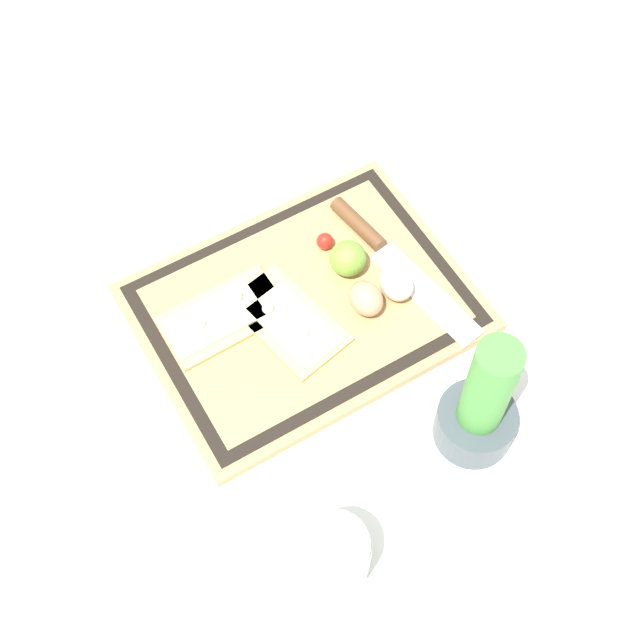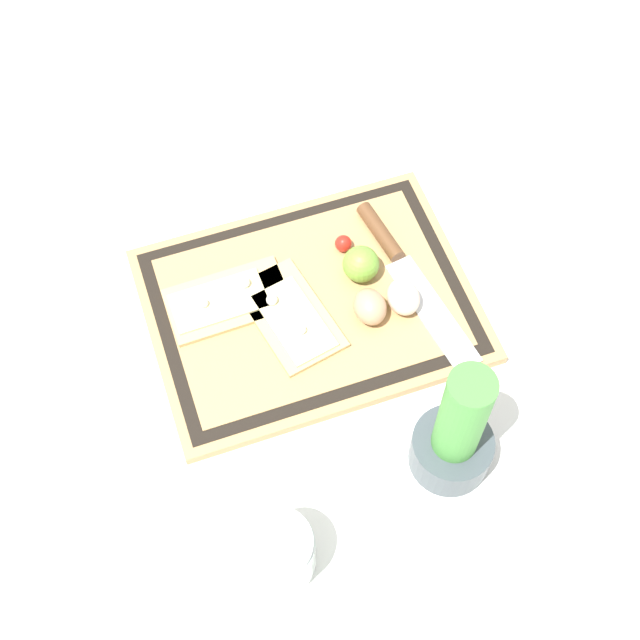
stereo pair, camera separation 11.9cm
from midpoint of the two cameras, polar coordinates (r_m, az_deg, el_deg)
ground_plane at (r=1.25m, az=-3.72°, el=0.37°), size 6.00×6.00×0.00m
cutting_board at (r=1.24m, az=-3.75°, el=0.59°), size 0.45×0.34×0.02m
pizza_slice_near at (r=1.22m, az=-9.13°, el=-0.03°), size 0.17×0.10×0.02m
pizza_slice_far at (r=1.21m, az=-4.80°, el=-0.37°), size 0.12×0.18×0.02m
knife at (r=1.27m, az=1.13°, el=4.56°), size 0.08×0.29×0.02m
egg_brown at (r=1.20m, az=0.15°, el=1.14°), size 0.04×0.05×0.04m
egg_pink at (r=1.22m, az=2.12°, el=2.11°), size 0.04×0.05×0.04m
lime at (r=1.24m, az=-0.96°, el=3.74°), size 0.05×0.05×0.05m
cherry_tomato_red at (r=1.27m, az=-2.38°, el=4.84°), size 0.02×0.02×0.02m
herb_pot at (r=1.10m, az=7.21°, el=-5.92°), size 0.10×0.10×0.22m
sauce_jar at (r=1.07m, az=-2.45°, el=-15.20°), size 0.09×0.09×0.09m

